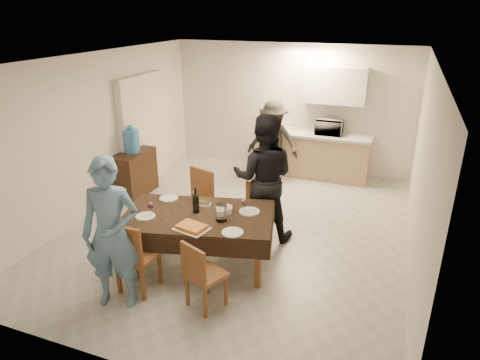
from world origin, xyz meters
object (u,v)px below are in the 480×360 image
object	(u,v)px
dining_table	(198,217)
savoury_tart	(192,227)
person_far	(264,178)
person_near	(112,234)
console	(135,173)
wine_bottle	(196,200)
person_kitchen	(273,141)
microwave	(329,127)
water_jug	(131,141)
water_pitcher	(221,212)

from	to	relation	value
dining_table	savoury_tart	bearing A→B (deg)	-89.19
dining_table	person_far	xyz separation A→B (m)	(0.55, 1.05, 0.23)
dining_table	person_near	distance (m)	1.20
console	wine_bottle	world-z (taller)	wine_bottle
person_kitchen	console	bearing A→B (deg)	-142.55
microwave	person_near	bearing A→B (deg)	72.18
water_jug	savoury_tart	world-z (taller)	water_jug
console	person_kitchen	size ratio (longest dim) A/B	0.56
person_far	person_kitchen	xyz separation A→B (m)	(-0.54, 2.31, -0.15)
water_pitcher	dining_table	bearing A→B (deg)	171.87
person_far	person_kitchen	distance (m)	2.38
console	person_kitchen	xyz separation A→B (m)	(2.15, 1.65, 0.38)
microwave	person_far	size ratio (longest dim) A/B	0.27
dining_table	person_near	size ratio (longest dim) A/B	1.19
microwave	person_near	world-z (taller)	person_near
console	water_pitcher	bearing A→B (deg)	-35.35
person_near	water_jug	bearing A→B (deg)	101.09
water_pitcher	savoury_tart	size ratio (longest dim) A/B	0.56
water_jug	person_near	size ratio (longest dim) A/B	0.23
person_near	person_kitchen	size ratio (longest dim) A/B	1.13
water_jug	person_near	distance (m)	3.20
savoury_tart	person_far	world-z (taller)	person_far
console	savoury_tart	distance (m)	3.09
console	person_near	size ratio (longest dim) A/B	0.49
savoury_tart	microwave	distance (m)	4.30
wine_bottle	savoury_tart	bearing A→B (deg)	-70.77
wine_bottle	water_pitcher	world-z (taller)	wine_bottle
microwave	water_pitcher	bearing A→B (deg)	80.25
water_jug	person_near	world-z (taller)	person_near
savoury_tart	person_near	distance (m)	0.94
dining_table	water_jug	xyz separation A→B (m)	(-2.14, 1.72, 0.31)
dining_table	wine_bottle	bearing A→B (deg)	121.06
console	water_pitcher	xyz separation A→B (m)	(2.49, -1.77, 0.45)
dining_table	console	world-z (taller)	console
dining_table	person_kitchen	size ratio (longest dim) A/B	1.35
savoury_tart	water_jug	bearing A→B (deg)	136.91
console	person_kitchen	bearing A→B (deg)	37.45
console	person_near	bearing A→B (deg)	-60.07
wine_bottle	person_far	xyz separation A→B (m)	(0.60, 1.00, 0.02)
wine_bottle	water_pitcher	xyz separation A→B (m)	(0.40, -0.10, -0.06)
water_jug	microwave	xyz separation A→B (m)	(3.16, 2.10, 0.02)
dining_table	savoury_tart	size ratio (longest dim) A/B	5.38
water_pitcher	microwave	xyz separation A→B (m)	(0.66, 3.86, 0.19)
water_jug	dining_table	bearing A→B (deg)	-38.72
water_jug	water_pitcher	size ratio (longest dim) A/B	1.88
dining_table	console	bearing A→B (deg)	127.34
person_near	person_far	world-z (taller)	person_far
console	microwave	world-z (taller)	microwave
savoury_tart	microwave	world-z (taller)	microwave
wine_bottle	person_kitchen	world-z (taller)	person_kitchen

